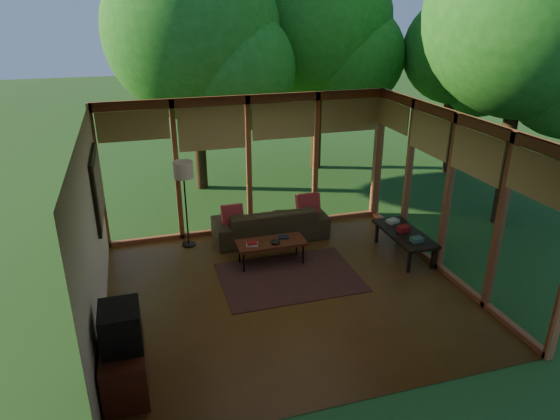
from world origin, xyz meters
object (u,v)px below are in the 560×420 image
object	(u,v)px
television	(121,327)
side_console	(404,234)
floor_lamp	(183,175)
coffee_table	(271,243)
sofa	(270,223)
media_cabinet	(124,366)

from	to	relation	value
television	side_console	xyz separation A→B (m)	(4.85, 2.09, -0.44)
floor_lamp	coffee_table	xyz separation A→B (m)	(1.31, -1.14, -1.01)
sofa	media_cabinet	world-z (taller)	sofa
sofa	media_cabinet	bearing A→B (deg)	51.51
media_cabinet	television	size ratio (longest dim) A/B	1.82
television	floor_lamp	xyz separation A→B (m)	(1.16, 3.62, 0.56)
sofa	side_console	size ratio (longest dim) A/B	1.56
media_cabinet	coffee_table	xyz separation A→B (m)	(2.48, 2.47, 0.09)
media_cabinet	side_console	world-z (taller)	media_cabinet
sofa	television	bearing A→B (deg)	51.71
media_cabinet	coffee_table	world-z (taller)	media_cabinet
media_cabinet	side_console	xyz separation A→B (m)	(4.87, 2.09, 0.11)
floor_lamp	side_console	distance (m)	4.12
television	coffee_table	world-z (taller)	television
side_console	floor_lamp	bearing A→B (deg)	157.59
media_cabinet	television	distance (m)	0.55
coffee_table	floor_lamp	bearing A→B (deg)	138.82
media_cabinet	sofa	bearing A→B (deg)	51.69
media_cabinet	coffee_table	bearing A→B (deg)	44.86
sofa	floor_lamp	bearing A→B (deg)	-4.91
floor_lamp	sofa	bearing A→B (deg)	-4.72
television	coffee_table	bearing A→B (deg)	45.10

